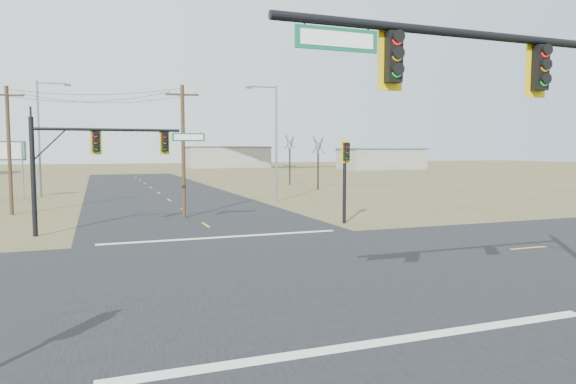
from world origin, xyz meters
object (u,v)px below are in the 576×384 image
Objects in this scene: streetlight_c at (41,132)px; bare_tree_c at (318,144)px; pedestal_signal_ne at (346,164)px; utility_pole_near at (183,149)px; bare_tree_d at (290,141)px; utility_pole_far at (9,148)px; mast_arm_near at (551,104)px; streetlight_a at (274,137)px; highway_sign at (9,157)px; mast_arm_far at (102,150)px.

bare_tree_c is at bearing -25.09° from streetlight_c.
bare_tree_c is at bearing 66.77° from pedestal_signal_ne.
utility_pole_near is 32.22m from bare_tree_d.
utility_pole_far reaches higher than utility_pole_near.
mast_arm_near is 24.10m from utility_pole_near.
utility_pole_near is 0.87× the size of streetlight_a.
highway_sign is 0.48× the size of streetlight_c.
utility_pole_far is (-19.19, 11.59, 0.96)m from pedestal_signal_ne.
bare_tree_c is at bearing 77.77° from mast_arm_near.
highway_sign is 0.81× the size of bare_tree_c.
pedestal_signal_ne is 0.96× the size of highway_sign.
highway_sign is (-17.51, 41.74, -1.73)m from mast_arm_near.
highway_sign is at bearing -168.57° from streetlight_c.
streetlight_a reaches higher than pedestal_signal_ne.
bare_tree_d is (12.38, 50.61, 0.01)m from mast_arm_near.
mast_arm_far is 18.36m from streetlight_a.
bare_tree_c is (22.74, 23.64, 0.62)m from mast_arm_far.
streetlight_c is (-18.68, 12.17, 0.57)m from streetlight_a.
streetlight_a is 22.30m from streetlight_c.
mast_arm_near is 31.54m from streetlight_a.
streetlight_a is (13.65, 12.23, 1.10)m from mast_arm_far.
pedestal_signal_ne is at bearing -31.14° from utility_pole_far.
pedestal_signal_ne is 31.94m from highway_sign.
utility_pole_far is 19.54m from streetlight_a.
bare_tree_d is (28.10, 21.36, 0.96)m from utility_pole_far.
mast_arm_far is 1.71× the size of highway_sign.
utility_pole_far reaches higher than mast_arm_near.
streetlight_c is at bearing 122.67° from pedestal_signal_ne.
bare_tree_d is (27.37, 7.11, -0.59)m from streetlight_c.
bare_tree_c reaches higher than highway_sign.
streetlight_a reaches higher than bare_tree_d.
utility_pole_far is 35.31m from bare_tree_d.
mast_arm_near is at bearing -78.71° from highway_sign.
utility_pole_far is 1.27× the size of bare_tree_d.
mast_arm_near is 33.22m from utility_pole_far.
streetlight_c is at bearing 178.44° from bare_tree_c.
streetlight_c reaches higher than mast_arm_near.
utility_pole_far is at bearing 122.66° from mast_arm_near.
mast_arm_far is at bearing -155.72° from streetlight_a.
highway_sign is at bearing 117.17° from mast_arm_near.
streetlight_c reaches higher than highway_sign.
utility_pole_far reaches higher than mast_arm_far.
utility_pole_near is (-8.54, 5.88, 0.89)m from pedestal_signal_ne.
mast_arm_far is 11.66m from utility_pole_far.
streetlight_c reaches higher than pedestal_signal_ne.
bare_tree_d is at bearing 57.18° from utility_pole_near.
streetlight_a is (0.22, 13.67, 1.94)m from pedestal_signal_ne.
highway_sign is (-12.44, 18.19, -0.71)m from utility_pole_near.
pedestal_signal_ne is 13.81m from streetlight_a.
bare_tree_d is at bearing 48.16° from streetlight_a.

